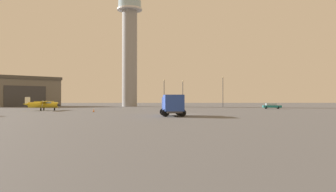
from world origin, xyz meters
TOP-DOWN VIEW (x-y plane):
  - ground_plane at (0.00, 0.00)m, footprint 400.00×400.00m
  - control_tower at (-13.11, 61.16)m, footprint 8.37×8.37m
  - hangar at (-51.22, 63.31)m, footprint 29.62×28.56m
  - airplane_yellow at (-27.50, 19.03)m, footprint 7.51×9.56m
  - truck_box_blue at (-1.54, -5.57)m, footprint 3.47×6.44m
  - car_teal at (24.55, 30.37)m, footprint 4.58×2.73m
  - light_post_west at (16.73, 52.21)m, footprint 0.44×0.44m
  - light_post_east at (3.83, 47.68)m, footprint 0.44×0.44m
  - light_post_north at (-1.84, 41.14)m, footprint 0.44×0.44m
  - traffic_cone_near_left at (-15.34, 10.46)m, footprint 0.36×0.36m

SIDE VIEW (x-z plane):
  - ground_plane at x=0.00m, z-range 0.00..0.00m
  - traffic_cone_near_left at x=-15.34m, z-range 0.00..0.64m
  - car_teal at x=24.55m, z-range 0.06..1.43m
  - airplane_yellow at x=-27.50m, z-range -0.09..2.73m
  - truck_box_blue at x=-1.54m, z-range 0.19..3.08m
  - light_post_north at x=-1.84m, z-range 0.81..8.73m
  - light_post_east at x=3.83m, z-range 0.81..8.82m
  - hangar at x=-51.22m, z-range 0.02..10.01m
  - light_post_west at x=16.73m, z-range 0.85..10.38m
  - control_tower at x=-13.11m, z-range 0.54..41.72m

